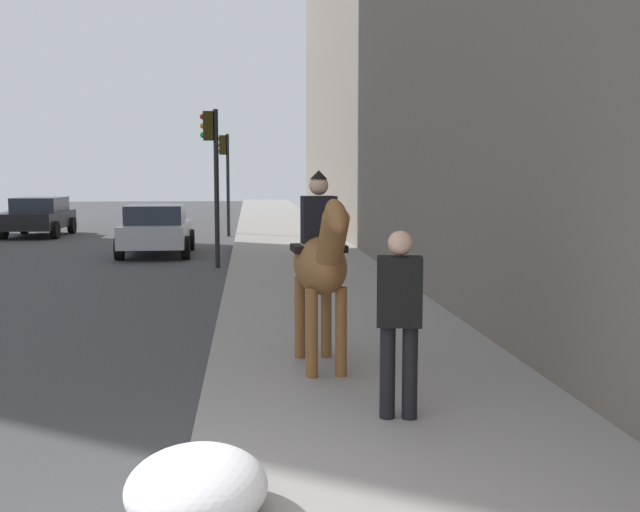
% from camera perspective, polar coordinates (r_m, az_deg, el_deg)
% --- Properties ---
extents(mounted_horse_near, '(2.15, 0.68, 2.24)m').
position_cam_1_polar(mounted_horse_near, '(8.48, 0.05, -0.39)').
color(mounted_horse_near, brown).
rests_on(mounted_horse_near, sidewalk_slab).
extents(pedestrian_greeting, '(0.33, 0.44, 1.70)m').
position_cam_1_polar(pedestrian_greeting, '(6.80, 5.99, -4.18)').
color(pedestrian_greeting, black).
rests_on(pedestrian_greeting, sidewalk_slab).
extents(car_near_lane, '(3.98, 2.05, 1.44)m').
position_cam_1_polar(car_near_lane, '(22.06, -12.19, 1.99)').
color(car_near_lane, '#B7BABF').
rests_on(car_near_lane, ground).
extents(car_mid_lane, '(3.96, 2.06, 1.44)m').
position_cam_1_polar(car_mid_lane, '(29.96, -20.36, 2.86)').
color(car_mid_lane, black).
rests_on(car_mid_lane, ground).
extents(traffic_light_near_curb, '(0.20, 0.44, 3.87)m').
position_cam_1_polar(traffic_light_near_curb, '(18.76, -8.08, 6.99)').
color(traffic_light_near_curb, black).
rests_on(traffic_light_near_curb, ground).
extents(traffic_light_far_curb, '(0.20, 0.44, 3.76)m').
position_cam_1_polar(traffic_light_far_curb, '(28.17, -7.13, 6.59)').
color(traffic_light_far_curb, black).
rests_on(traffic_light_far_curb, ground).
extents(snow_pile_near, '(1.19, 0.91, 0.41)m').
position_cam_1_polar(snow_pile_near, '(5.14, -9.25, -16.71)').
color(snow_pile_near, white).
rests_on(snow_pile_near, sidewalk_slab).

